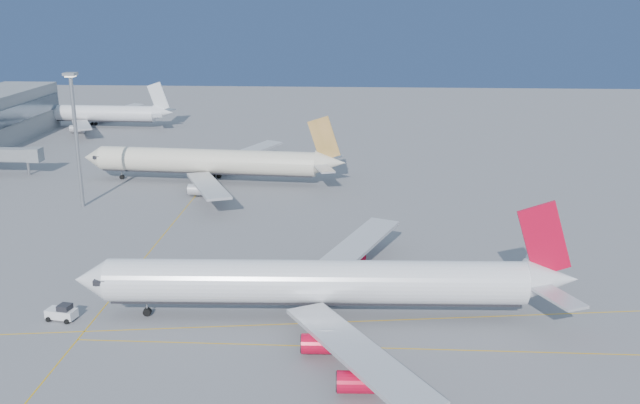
{
  "coord_description": "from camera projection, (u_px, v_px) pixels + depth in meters",
  "views": [
    {
      "loc": [
        -3.26,
        -96.87,
        43.9
      ],
      "look_at": [
        -10.38,
        28.3,
        7.0
      ],
      "focal_mm": 40.0,
      "sensor_mm": 36.0,
      "label": 1
    }
  ],
  "objects": [
    {
      "name": "airliner_third",
      "position": [
        90.0,
        113.0,
        240.79
      ],
      "size": [
        58.07,
        53.63,
        15.6
      ],
      "rotation": [
        0.0,
        0.0,
        -0.03
      ],
      "color": "white",
      "rests_on": "ground"
    },
    {
      "name": "light_mast",
      "position": [
        76.0,
        129.0,
        147.66
      ],
      "size": [
        2.45,
        2.45,
        28.35
      ],
      "color": "gray",
      "rests_on": "ground"
    },
    {
      "name": "ground",
      "position": [
        379.0,
        303.0,
        105.0
      ],
      "size": [
        500.0,
        500.0,
        0.0
      ],
      "primitive_type": "plane",
      "color": "slate",
      "rests_on": "ground"
    },
    {
      "name": "pushback_tug",
      "position": [
        62.0,
        313.0,
        99.27
      ],
      "size": [
        4.4,
        3.11,
        2.31
      ],
      "rotation": [
        0.0,
        0.0,
        -0.18
      ],
      "color": "white",
      "rests_on": "ground"
    },
    {
      "name": "airliner_virgin",
      "position": [
        326.0,
        283.0,
        98.87
      ],
      "size": [
        70.06,
        62.96,
        17.29
      ],
      "rotation": [
        0.0,
        0.0,
        0.04
      ],
      "color": "white",
      "rests_on": "ground"
    },
    {
      "name": "airliner_etihad",
      "position": [
        212.0,
        162.0,
        170.13
      ],
      "size": [
        64.49,
        59.4,
        16.82
      ],
      "rotation": [
        0.0,
        0.0,
        -0.08
      ],
      "color": "beige",
      "rests_on": "ground"
    },
    {
      "name": "taxiway_lines",
      "position": [
        285.0,
        284.0,
        111.87
      ],
      "size": [
        118.86,
        140.0,
        0.02
      ],
      "color": "#D59D0B",
      "rests_on": "ground"
    }
  ]
}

